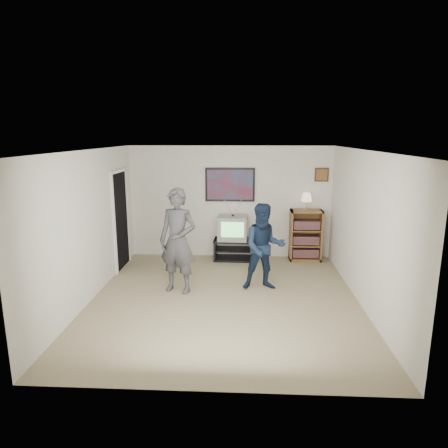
# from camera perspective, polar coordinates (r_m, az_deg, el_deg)

# --- Properties ---
(room_shell) EXTENTS (4.51, 5.00, 2.51)m
(room_shell) POSITION_cam_1_polar(r_m,az_deg,el_deg) (6.85, 0.21, 0.11)
(room_shell) COLOR #75664A
(room_shell) RESTS_ON ground
(media_stand) EXTENTS (0.93, 0.53, 0.46)m
(media_stand) POSITION_cam_1_polar(r_m,az_deg,el_deg) (8.92, 1.53, -3.64)
(media_stand) COLOR black
(media_stand) RESTS_ON room_shell
(crt_television) EXTENTS (0.65, 0.56, 0.53)m
(crt_television) POSITION_cam_1_polar(r_m,az_deg,el_deg) (8.80, 1.26, -0.54)
(crt_television) COLOR gray
(crt_television) RESTS_ON media_stand
(bookshelf) EXTENTS (0.69, 0.39, 1.13)m
(bookshelf) POSITION_cam_1_polar(r_m,az_deg,el_deg) (8.99, 11.57, -1.59)
(bookshelf) COLOR brown
(bookshelf) RESTS_ON room_shell
(table_lamp) EXTENTS (0.24, 0.24, 0.38)m
(table_lamp) POSITION_cam_1_polar(r_m,az_deg,el_deg) (8.85, 11.71, 3.18)
(table_lamp) COLOR beige
(table_lamp) RESTS_ON bookshelf
(person_tall) EXTENTS (0.77, 0.61, 1.86)m
(person_tall) POSITION_cam_1_polar(r_m,az_deg,el_deg) (7.00, -6.61, -2.42)
(person_tall) COLOR #3B3C3F
(person_tall) RESTS_ON room_shell
(person_short) EXTENTS (0.82, 0.67, 1.57)m
(person_short) POSITION_cam_1_polar(r_m,az_deg,el_deg) (7.14, 5.76, -3.29)
(person_short) COLOR #142137
(person_short) RESTS_ON room_shell
(controller_left) EXTENTS (0.05, 0.12, 0.04)m
(controller_left) POSITION_cam_1_polar(r_m,az_deg,el_deg) (7.12, -6.71, 0.66)
(controller_left) COLOR white
(controller_left) RESTS_ON person_tall
(controller_right) EXTENTS (0.07, 0.12, 0.03)m
(controller_right) POSITION_cam_1_polar(r_m,az_deg,el_deg) (7.32, 5.67, -0.00)
(controller_right) COLOR white
(controller_right) RESTS_ON person_short
(poster) EXTENTS (1.10, 0.03, 0.75)m
(poster) POSITION_cam_1_polar(r_m,az_deg,el_deg) (8.88, 0.87, 5.64)
(poster) COLOR black
(poster) RESTS_ON room_shell
(air_vent) EXTENTS (0.28, 0.02, 0.14)m
(air_vent) POSITION_cam_1_polar(r_m,az_deg,el_deg) (8.89, -2.70, 7.58)
(air_vent) COLOR white
(air_vent) RESTS_ON room_shell
(small_picture) EXTENTS (0.30, 0.03, 0.30)m
(small_picture) POSITION_cam_1_polar(r_m,az_deg,el_deg) (9.01, 13.78, 6.85)
(small_picture) COLOR #412E14
(small_picture) RESTS_ON room_shell
(doorway) EXTENTS (0.03, 0.85, 2.00)m
(doorway) POSITION_cam_1_polar(r_m,az_deg,el_deg) (8.51, -14.59, 0.48)
(doorway) COLOR black
(doorway) RESTS_ON room_shell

